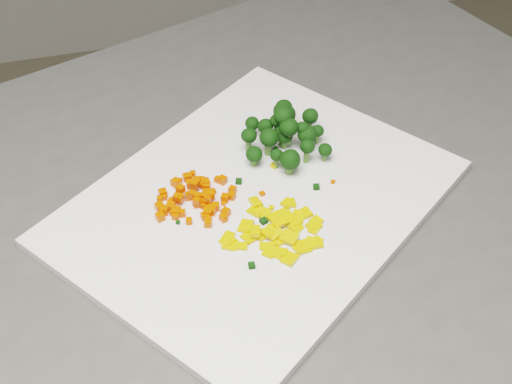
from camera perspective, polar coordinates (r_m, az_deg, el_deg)
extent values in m
cube|color=white|center=(0.78, 0.00, -0.82)|extent=(0.51, 0.49, 0.01)
cube|color=#E63D02|center=(0.79, -3.09, 1.01)|extent=(0.01, 0.01, 0.01)
cube|color=#E63D02|center=(0.78, -4.05, -0.07)|extent=(0.01, 0.01, 0.01)
cube|color=#E63D02|center=(0.77, -6.84, -1.19)|extent=(0.01, 0.01, 0.01)
cube|color=#E63D02|center=(0.79, -4.36, 0.94)|extent=(0.01, 0.01, 0.01)
cube|color=#E63D02|center=(0.77, -6.14, -0.51)|extent=(0.01, 0.01, 0.01)
cube|color=#E63D02|center=(0.79, -4.79, 0.87)|extent=(0.01, 0.01, 0.01)
cube|color=#E63D02|center=(0.77, -6.18, -0.37)|extent=(0.01, 0.01, 0.01)
cube|color=#E63D02|center=(0.77, -4.44, -0.31)|extent=(0.01, 0.01, 0.01)
cube|color=#E63D02|center=(0.78, -1.90, 0.18)|extent=(0.01, 0.01, 0.01)
cube|color=#E63D02|center=(0.79, -2.70, 0.96)|extent=(0.01, 0.01, 0.01)
cube|color=#E63D02|center=(0.78, -5.00, -0.38)|extent=(0.01, 0.01, 0.01)
cube|color=#E63D02|center=(0.77, -4.98, -0.22)|extent=(0.01, 0.01, 0.01)
cube|color=#E63D02|center=(0.78, -5.39, -0.31)|extent=(0.01, 0.01, 0.01)
cube|color=#E63D02|center=(0.75, -2.61, -2.06)|extent=(0.01, 0.01, 0.01)
cube|color=#E63D02|center=(0.76, -7.38, -1.46)|extent=(0.01, 0.01, 0.01)
cube|color=#E63D02|center=(0.79, -6.25, 0.80)|extent=(0.01, 0.01, 0.01)
cube|color=#E63D02|center=(0.80, -5.08, 1.48)|extent=(0.01, 0.01, 0.01)
cube|color=#E63D02|center=(0.77, -4.73, -0.85)|extent=(0.01, 0.01, 0.01)
cube|color=#E63D02|center=(0.77, -4.99, -0.19)|extent=(0.01, 0.01, 0.01)
cube|color=#E63D02|center=(0.78, -3.76, -0.05)|extent=(0.01, 0.01, 0.01)
cube|color=#E63D02|center=(0.78, -6.13, -0.38)|extent=(0.01, 0.01, 0.01)
cube|color=#E63D02|center=(0.79, -5.29, 0.62)|extent=(0.01, 0.01, 0.01)
cube|color=#E63D02|center=(0.79, -4.86, 0.75)|extent=(0.01, 0.01, 0.01)
cube|color=#E63D02|center=(0.78, -7.73, -0.57)|extent=(0.01, 0.01, 0.01)
cube|color=#E63D02|center=(0.79, -6.45, 0.75)|extent=(0.01, 0.01, 0.01)
cube|color=#E63D02|center=(0.76, -6.66, -1.69)|extent=(0.01, 0.01, 0.01)
cube|color=#E63D02|center=(0.76, -3.69, -1.17)|extent=(0.01, 0.01, 0.01)
cube|color=#E63D02|center=(0.75, -5.39, -2.33)|extent=(0.01, 0.01, 0.01)
cube|color=#E63D02|center=(0.76, -4.77, -0.72)|extent=(0.01, 0.01, 0.01)
cube|color=#E63D02|center=(0.76, -3.54, -1.49)|extent=(0.01, 0.01, 0.01)
cube|color=#E63D02|center=(0.78, -3.46, 0.04)|extent=(0.01, 0.01, 0.01)
cube|color=#E63D02|center=(0.80, -5.58, 1.18)|extent=(0.01, 0.01, 0.01)
cube|color=#E63D02|center=(0.78, -7.36, -0.39)|extent=(0.01, 0.01, 0.01)
cube|color=#E63D02|center=(0.77, -7.50, -1.38)|extent=(0.01, 0.01, 0.01)
cube|color=#E63D02|center=(0.76, -3.24, -1.17)|extent=(0.01, 0.01, 0.01)
cube|color=#E63D02|center=(0.76, -3.92, -1.68)|extent=(0.01, 0.01, 0.01)
cube|color=#E63D02|center=(0.77, -6.80, -0.73)|extent=(0.01, 0.01, 0.01)
cube|color=#E63D02|center=(0.75, -2.59, -2.21)|extent=(0.01, 0.01, 0.01)
cube|color=#E63D02|center=(0.76, -6.43, -1.61)|extent=(0.01, 0.01, 0.01)
cube|color=#E63D02|center=(0.76, -2.45, -1.64)|extent=(0.01, 0.01, 0.01)
cube|color=#E63D02|center=(0.75, -3.88, -2.17)|extent=(0.01, 0.01, 0.01)
cube|color=#E63D02|center=(0.78, -6.43, -0.54)|extent=(0.01, 0.01, 0.01)
cube|color=#E63D02|center=(0.77, -4.24, -1.09)|extent=(0.01, 0.01, 0.01)
cube|color=#E63D02|center=(0.77, -1.96, -0.32)|extent=(0.01, 0.01, 0.01)
cube|color=#E63D02|center=(0.77, -6.07, 0.26)|extent=(0.01, 0.01, 0.01)
cube|color=#E63D02|center=(0.79, -3.97, 0.45)|extent=(0.01, 0.01, 0.01)
cube|color=#E63D02|center=(0.78, -4.95, -0.40)|extent=(0.01, 0.01, 0.01)
cube|color=#E63D02|center=(0.77, -4.08, -0.73)|extent=(0.01, 0.01, 0.01)
cube|color=#E63D02|center=(0.76, -6.43, -1.95)|extent=(0.01, 0.01, 0.01)
cube|color=#E63D02|center=(0.79, -4.85, 0.79)|extent=(0.01, 0.01, 0.01)
cube|color=#E63D02|center=(0.76, -3.91, -0.43)|extent=(0.01, 0.01, 0.01)
cube|color=#E63D02|center=(0.77, -4.73, -0.32)|extent=(0.01, 0.01, 0.01)
cube|color=#E63D02|center=(0.76, -5.94, -1.70)|extent=(0.01, 0.01, 0.01)
cube|color=#E63D02|center=(0.80, -5.43, 1.20)|extent=(0.01, 0.01, 0.01)
cube|color=#E63D02|center=(0.77, -6.35, -0.40)|extent=(0.01, 0.01, 0.01)
cube|color=#E63D02|center=(0.79, -4.31, 0.57)|extent=(0.01, 0.01, 0.01)
cube|color=#E63D02|center=(0.75, -4.16, -1.92)|extent=(0.01, 0.01, 0.01)
cube|color=#E63D02|center=(0.77, -7.72, -1.18)|extent=(0.01, 0.01, 0.01)
cube|color=#E63D02|center=(0.75, -3.86, -2.52)|extent=(0.01, 0.01, 0.01)
cube|color=#E63D02|center=(0.77, -3.65, -0.21)|extent=(0.01, 0.01, 0.01)
cube|color=#E63D02|center=(0.78, -7.47, -0.09)|extent=(0.01, 0.01, 0.01)
cube|color=#E63D02|center=(0.76, -3.83, -0.56)|extent=(0.01, 0.01, 0.01)
cube|color=#E63D02|center=(0.79, -4.92, 0.52)|extent=(0.01, 0.01, 0.01)
cube|color=#E63D02|center=(0.76, -3.93, -1.38)|extent=(0.01, 0.01, 0.01)
cube|color=#E63D02|center=(0.78, -4.94, 0.62)|extent=(0.01, 0.01, 0.01)
cube|color=#E63D02|center=(0.77, -2.49, -0.47)|extent=(0.01, 0.01, 0.01)
cube|color=#E63D02|center=(0.79, -4.05, 0.73)|extent=(0.01, 0.01, 0.01)
cube|color=#E63D02|center=(0.76, -6.34, -1.43)|extent=(0.01, 0.01, 0.01)
cube|color=#E63D02|center=(0.77, -5.21, -0.16)|extent=(0.01, 0.01, 0.01)
cube|color=#E63D02|center=(0.76, -7.68, -1.98)|extent=(0.01, 0.01, 0.01)
cube|color=#E63D02|center=(0.78, -4.90, 0.76)|extent=(0.01, 0.01, 0.01)
cube|color=#E2B10B|center=(0.74, 4.67, -2.97)|extent=(0.02, 0.02, 0.01)
cube|color=#E2B10B|center=(0.77, 2.73, -0.85)|extent=(0.01, 0.02, 0.01)
cube|color=#E2B10B|center=(0.72, 1.93, -4.80)|extent=(0.02, 0.02, 0.01)
cube|color=#E2B10B|center=(0.72, 3.58, -4.51)|extent=(0.02, 0.02, 0.01)
cube|color=#E2B10B|center=(0.71, 2.71, -5.34)|extent=(0.02, 0.02, 0.01)
cube|color=#E2B10B|center=(0.73, 1.65, -3.82)|extent=(0.01, 0.02, 0.01)
cube|color=#E2B10B|center=(0.76, 3.41, -1.91)|extent=(0.02, 0.02, 0.01)
cube|color=#E2B10B|center=(0.75, 4.66, -2.71)|extent=(0.02, 0.01, 0.00)
cube|color=#E2B10B|center=(0.75, 3.09, -2.38)|extent=(0.02, 0.02, 0.01)
cube|color=#E2B10B|center=(0.73, 2.67, -3.64)|extent=(0.02, 0.02, 0.01)
cube|color=#E2B10B|center=(0.74, 0.53, -3.43)|extent=(0.02, 0.02, 0.01)
cube|color=#E2B10B|center=(0.73, 4.62, -4.09)|extent=(0.02, 0.02, 0.01)
cube|color=#E2B10B|center=(0.73, -2.22, -3.57)|extent=(0.02, 0.02, 0.01)
cube|color=#E2B10B|center=(0.76, 0.59, -1.70)|extent=(0.02, 0.02, 0.01)
cube|color=#E2B10B|center=(0.72, 1.06, -4.90)|extent=(0.02, 0.02, 0.00)
cube|color=#E2B10B|center=(0.73, -0.05, -3.15)|extent=(0.01, 0.02, 0.01)
cube|color=#E2B10B|center=(0.76, 0.01, -1.57)|extent=(0.02, 0.02, 0.01)
cube|color=#E2B10B|center=(0.73, 0.90, -4.36)|extent=(0.02, 0.01, 0.00)
cube|color=#E2B10B|center=(0.77, -0.03, -0.83)|extent=(0.01, 0.02, 0.01)
cube|color=#E2B10B|center=(0.73, 1.60, -3.39)|extent=(0.02, 0.02, 0.01)
cube|color=#E2B10B|center=(0.73, -0.51, -3.61)|extent=(0.02, 0.02, 0.00)
cube|color=#E2B10B|center=(0.74, 1.86, -2.35)|extent=(0.02, 0.02, 0.00)
cube|color=#E2B10B|center=(0.75, 1.36, -2.09)|extent=(0.02, 0.02, 0.01)
cube|color=#E2B10B|center=(0.74, 1.26, -3.13)|extent=(0.02, 0.02, 0.01)
cube|color=#E2B10B|center=(0.72, 1.72, -4.95)|extent=(0.02, 0.02, 0.00)
cube|color=#E2B10B|center=(0.74, 3.21, -2.86)|extent=(0.02, 0.02, 0.01)
cube|color=#E2B10B|center=(0.73, -2.10, -4.20)|extent=(0.02, 0.02, 0.01)
cube|color=#E2B10B|center=(0.77, 2.56, -0.92)|extent=(0.02, 0.02, 0.00)
cube|color=#E2B10B|center=(0.73, 3.75, -4.40)|extent=(0.02, 0.02, 0.01)
cube|color=#E2B10B|center=(0.75, 4.82, -2.35)|extent=(0.02, 0.02, 0.01)
cube|color=#E2B10B|center=(0.73, 4.70, -4.02)|extent=(0.02, 0.02, 0.00)
cube|color=#E2B10B|center=(0.74, -0.83, -2.76)|extent=(0.02, 0.02, 0.01)
cube|color=#E2B10B|center=(0.73, -1.29, -4.35)|extent=(0.02, 0.01, 0.00)
cube|color=#E2B10B|center=(0.74, 1.18, -3.42)|extent=(0.02, 0.02, 0.00)
cube|color=#E2B10B|center=(0.73, 1.00, -3.27)|extent=(0.02, 0.02, 0.00)
cube|color=#E2B10B|center=(0.76, 2.00, -1.76)|extent=(0.02, 0.02, 0.01)
cube|color=#E2B10B|center=(0.75, 2.38, -1.96)|extent=(0.02, 0.01, 0.00)
cube|color=#E2B10B|center=(0.73, -2.27, -3.94)|extent=(0.02, 0.02, 0.01)
cube|color=#E2B10B|center=(0.76, 3.86, -1.72)|extent=(0.02, 0.02, 0.01)
cube|color=black|center=(0.71, -0.35, -5.90)|extent=(0.01, 0.01, 0.00)
cube|color=#E63D02|center=(0.77, -4.87, -0.93)|extent=(0.01, 0.01, 0.00)
cube|color=black|center=(0.79, 4.85, 0.41)|extent=(0.01, 0.01, 0.00)
cube|color=black|center=(0.84, 1.59, 3.51)|extent=(0.01, 0.01, 0.00)
cube|color=black|center=(0.75, -6.26, -2.43)|extent=(0.01, 0.01, 0.00)
cube|color=#E63D02|center=(0.77, -2.60, -0.92)|extent=(0.01, 0.01, 0.00)
cube|color=#E63D02|center=(0.78, 0.49, -0.13)|extent=(0.01, 0.01, 0.00)
cube|color=black|center=(0.82, -0.31, 2.77)|extent=(0.00, 0.00, 0.00)
cube|color=black|center=(0.79, -1.39, 0.87)|extent=(0.01, 0.01, 0.00)
cube|color=black|center=(0.75, 0.61, -2.33)|extent=(0.01, 0.01, 0.00)
cube|color=#E2B10B|center=(0.76, 1.24, -1.26)|extent=(0.01, 0.01, 0.00)
cube|color=black|center=(0.83, 1.65, 3.09)|extent=(0.01, 0.01, 0.00)
cube|color=#E2B10B|center=(0.81, 1.46, 2.13)|extent=(0.01, 0.01, 0.00)
cube|color=#E63D02|center=(0.80, 6.19, 0.82)|extent=(0.01, 0.01, 0.00)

